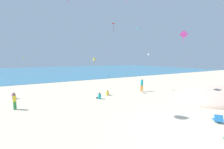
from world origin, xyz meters
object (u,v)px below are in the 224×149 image
at_px(person_6, 99,96).
at_px(kite_white, 149,54).
at_px(person_4, 14,96).
at_px(person_5, 142,84).
at_px(kite_teal, 138,28).
at_px(kite_lime, 24,57).
at_px(beach_chair_far_left, 218,119).
at_px(person_1, 107,93).
at_px(kite_yellow, 94,59).
at_px(kite_magenta, 184,34).
at_px(person_2, 15,100).
at_px(kite_red, 114,23).

bearing_deg(person_6, kite_white, -87.86).
bearing_deg(person_4, person_5, -108.04).
xyz_separation_m(kite_teal, kite_lime, (-20.55, 8.46, -5.94)).
height_order(kite_teal, kite_lime, kite_teal).
bearing_deg(beach_chair_far_left, person_1, 64.01).
bearing_deg(kite_lime, kite_yellow, 8.60).
distance_m(person_5, person_6, 6.68).
distance_m(kite_teal, kite_yellow, 13.48).
bearing_deg(beach_chair_far_left, kite_magenta, 6.95).
height_order(kite_teal, kite_magenta, kite_teal).
relative_size(person_4, person_6, 1.06).
xyz_separation_m(beach_chair_far_left, person_6, (-4.66, 9.57, -0.00)).
relative_size(person_2, kite_white, 1.62).
relative_size(person_2, person_4, 1.87).
bearing_deg(person_2, kite_teal, -114.33).
xyz_separation_m(person_4, person_6, (8.31, -4.72, -0.02)).
bearing_deg(person_2, kite_yellow, -85.52).
relative_size(person_5, kite_teal, 1.87).
relative_size(person_5, person_6, 2.48).
distance_m(person_2, person_5, 14.47).
distance_m(kite_yellow, kite_red, 17.01).
height_order(beach_chair_far_left, person_6, person_6).
relative_size(person_5, kite_yellow, 1.14).
xyz_separation_m(person_5, person_6, (-6.61, -0.55, -0.76)).
bearing_deg(person_4, kite_magenta, -113.43).
height_order(person_1, kite_lime, kite_lime).
height_order(person_2, person_6, person_2).
distance_m(kite_teal, kite_white, 6.23).
relative_size(person_1, kite_red, 0.51).
distance_m(person_5, kite_lime, 22.56).
height_order(beach_chair_far_left, kite_red, kite_red).
distance_m(person_1, kite_yellow, 20.40).
bearing_deg(kite_magenta, beach_chair_far_left, -130.49).
height_order(person_4, person_6, person_4).
relative_size(person_1, person_2, 0.48).
bearing_deg(person_4, person_6, -122.01).
height_order(beach_chair_far_left, kite_magenta, kite_magenta).
bearing_deg(kite_yellow, kite_lime, -171.40).
bearing_deg(person_2, person_1, -134.26).
bearing_deg(kite_magenta, person_2, 170.56).
xyz_separation_m(person_2, person_5, (14.47, 0.03, 0.20)).
relative_size(kite_yellow, kite_white, 1.78).
distance_m(person_2, person_6, 7.89).
bearing_deg(person_5, kite_yellow, 53.74).
distance_m(person_1, person_6, 1.81).
height_order(beach_chair_far_left, person_4, person_4).
relative_size(person_6, kite_red, 0.53).
bearing_deg(person_6, kite_yellow, -43.52).
height_order(person_2, kite_red, kite_red).
distance_m(person_4, kite_red, 15.53).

